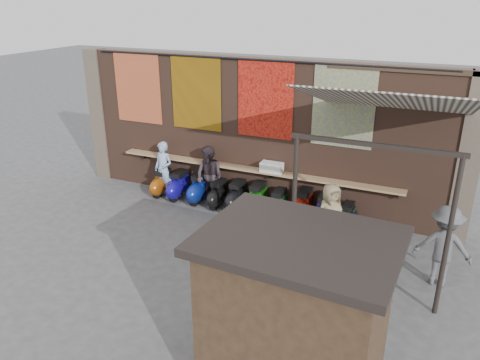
{
  "coord_description": "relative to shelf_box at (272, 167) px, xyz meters",
  "views": [
    {
      "loc": [
        4.46,
        -8.6,
        5.51
      ],
      "look_at": [
        0.16,
        1.2,
        1.23
      ],
      "focal_mm": 35.0,
      "sensor_mm": 36.0,
      "label": 1
    }
  ],
  "objects": [
    {
      "name": "market_stall",
      "position": [
        2.44,
        -5.72,
        -0.02
      ],
      "size": [
        2.38,
        1.84,
        2.47
      ],
      "primitive_type": "cube",
      "rotation": [
        0.0,
        0.0,
        -0.06
      ],
      "color": "black",
      "rests_on": "ground"
    },
    {
      "name": "scooter_stool_0",
      "position": [
        -3.29,
        -0.26,
        -0.88
      ],
      "size": [
        0.36,
        0.8,
        0.76
      ],
      "primitive_type": null,
      "color": "#93450D",
      "rests_on": "ground"
    },
    {
      "name": "scooter_stool_8",
      "position": [
        1.53,
        -0.31,
        -0.84
      ],
      "size": [
        0.39,
        0.87,
        0.83
      ],
      "primitive_type": null,
      "color": "#261856",
      "rests_on": "ground"
    },
    {
      "name": "tapestry_redgold",
      "position": [
        -4.19,
        0.18,
        1.74
      ],
      "size": [
        1.5,
        0.02,
        2.0
      ],
      "primitive_type": "cube",
      "color": "maroon",
      "rests_on": "brick_wall"
    },
    {
      "name": "pier_right",
      "position": [
        4.61,
        0.4,
        0.74
      ],
      "size": [
        0.5,
        0.5,
        4.0
      ],
      "primitive_type": "cube",
      "color": "#4C4238",
      "rests_on": "ground"
    },
    {
      "name": "stall_roof",
      "position": [
        2.44,
        -5.72,
        1.28
      ],
      "size": [
        2.67,
        2.11,
        0.12
      ],
      "primitive_type": "cube",
      "rotation": [
        0.0,
        0.0,
        -0.06
      ],
      "color": "black",
      "rests_on": "market_stall"
    },
    {
      "name": "tapestry_orange",
      "position": [
        -0.29,
        0.18,
        1.74
      ],
      "size": [
        1.5,
        0.02,
        2.0
      ],
      "primitive_type": "cube",
      "color": "red",
      "rests_on": "brick_wall"
    },
    {
      "name": "scooter_stool_9",
      "position": [
        2.13,
        -0.34,
        -0.9
      ],
      "size": [
        0.34,
        0.75,
        0.71
      ],
      "primitive_type": null,
      "color": "#1B6C44",
      "rests_on": "ground"
    },
    {
      "name": "shelf_box",
      "position": [
        0.0,
        0.0,
        0.0
      ],
      "size": [
        0.58,
        0.31,
        0.26
      ],
      "primitive_type": "cube",
      "color": "white",
      "rests_on": "eating_counter"
    },
    {
      "name": "shopper_tan",
      "position": [
        1.88,
        -1.22,
        -0.49
      ],
      "size": [
        0.87,
        0.89,
        1.54
      ],
      "primitive_type": "imported",
      "rotation": [
        0.0,
        0.0,
        0.82
      ],
      "color": "#907E5B",
      "rests_on": "ground"
    },
    {
      "name": "scooter_stool_6",
      "position": [
        0.32,
        -0.33,
        -0.88
      ],
      "size": [
        0.36,
        0.8,
        0.76
      ],
      "primitive_type": null,
      "color": "#0D4520",
      "rests_on": "ground"
    },
    {
      "name": "scooter_stool_4",
      "position": [
        -0.88,
        -0.32,
        -0.86
      ],
      "size": [
        0.38,
        0.84,
        0.8
      ],
      "primitive_type": null,
      "color": "black",
      "rests_on": "ground"
    },
    {
      "name": "stall_shelf",
      "position": [
        2.49,
        -4.83,
        -0.35
      ],
      "size": [
        1.9,
        0.21,
        0.06
      ],
      "primitive_type": "cube",
      "rotation": [
        0.0,
        0.0,
        -0.06
      ],
      "color": "#473321",
      "rests_on": "market_stall"
    },
    {
      "name": "tapestry_multi",
      "position": [
        1.71,
        0.18,
        1.74
      ],
      "size": [
        1.5,
        0.02,
        2.0
      ],
      "primitive_type": "cube",
      "color": "#26478E",
      "rests_on": "brick_wall"
    },
    {
      "name": "diner_left",
      "position": [
        -3.18,
        -0.3,
        -0.44
      ],
      "size": [
        0.66,
        0.49,
        1.64
      ],
      "primitive_type": "imported",
      "rotation": [
        0.0,
        0.0,
        -0.17
      ],
      "color": "#93AED6",
      "rests_on": "ground"
    },
    {
      "name": "awning_post_left",
      "position": [
        1.51,
        -2.9,
        0.29
      ],
      "size": [
        0.09,
        0.09,
        3.1
      ],
      "primitive_type": "cylinder",
      "color": "black",
      "rests_on": "ground"
    },
    {
      "name": "awning_header",
      "position": [
        2.91,
        -2.9,
        1.82
      ],
      "size": [
        3.0,
        0.08,
        0.08
      ],
      "primitive_type": "cube",
      "color": "black",
      "rests_on": "awning_post_left"
    },
    {
      "name": "awning_canvas",
      "position": [
        2.91,
        -1.4,
        2.29
      ],
      "size": [
        3.2,
        3.28,
        0.97
      ],
      "primitive_type": "cube",
      "rotation": [
        -0.28,
        0.0,
        0.0
      ],
      "color": "beige",
      "rests_on": "brick_wall"
    },
    {
      "name": "pier_left",
      "position": [
        -5.79,
        0.4,
        0.74
      ],
      "size": [
        0.5,
        0.5,
        4.0
      ],
      "primitive_type": "cube",
      "color": "#4C4238",
      "rests_on": "ground"
    },
    {
      "name": "scooter_stool_2",
      "position": [
        -2.05,
        -0.28,
        -0.85
      ],
      "size": [
        0.39,
        0.86,
        0.82
      ],
      "primitive_type": null,
      "color": "navy",
      "rests_on": "ground"
    },
    {
      "name": "shopper_grey",
      "position": [
        4.31,
        -1.86,
        -0.4
      ],
      "size": [
        1.12,
        0.66,
        1.72
      ],
      "primitive_type": "imported",
      "rotation": [
        0.0,
        0.0,
        3.12
      ],
      "color": "#515155",
      "rests_on": "ground"
    },
    {
      "name": "awning_ledger",
      "position": [
        2.91,
        0.19,
        2.69
      ],
      "size": [
        3.3,
        0.08,
        0.12
      ],
      "primitive_type": "cube",
      "color": "#33261C",
      "rests_on": "brick_wall"
    },
    {
      "name": "scooter_stool_5",
      "position": [
        -0.29,
        -0.31,
        -0.84
      ],
      "size": [
        0.39,
        0.88,
        0.83
      ],
      "primitive_type": null,
      "color": "#13610D",
      "rests_on": "ground"
    },
    {
      "name": "shopper_navy",
      "position": [
        2.66,
        -2.76,
        -0.42
      ],
      "size": [
        1.03,
        0.56,
        1.67
      ],
      "primitive_type": "imported",
      "rotation": [
        0.0,
        0.0,
        3.3
      ],
      "color": "black",
      "rests_on": "ground"
    },
    {
      "name": "awning_post_right",
      "position": [
        4.31,
        -2.9,
        0.29
      ],
      "size": [
        0.09,
        0.09,
        3.1
      ],
      "primitive_type": "cylinder",
      "color": "black",
      "rests_on": "ground"
    },
    {
      "name": "stall_sign",
      "position": [
        2.49,
        -4.83,
        0.54
      ],
      "size": [
        1.2,
        0.11,
        0.5
      ],
      "primitive_type": "cube",
      "rotation": [
        0.0,
        0.0,
        -0.06
      ],
      "color": "gold",
      "rests_on": "market_stall"
    },
    {
      "name": "eating_counter",
      "position": [
        -0.59,
        0.03,
        -0.16
      ],
      "size": [
        8.0,
        0.32,
        0.05
      ],
      "primitive_type": "cube",
      "color": "#9E7A51",
      "rests_on": "brick_wall"
    },
    {
      "name": "scooter_stool_7",
      "position": [
        0.97,
        -0.26,
        -0.83
      ],
      "size": [
        0.4,
        0.89,
        0.85
      ],
      "primitive_type": null,
      "color": "#AB1C0D",
      "rests_on": "ground"
    },
    {
      "name": "diner_right",
      "position": [
        -1.7,
        -0.3,
        -0.41
      ],
      "size": [
        0.95,
        0.82,
        1.69
      ],
      "primitive_type": "imported",
      "rotation": [
        0.0,
        0.0,
        -0.24
      ],
      "color": "#33282E",
      "rests_on": "ground"
    },
    {
      "name": "ground",
      "position": [
        -0.59,
        -2.3,
        -1.26
      ],
      "size": [
        70.0,
        70.0,
        0.0
      ],
      "primitive_type": "plane",
      "color": "#474749",
      "rests_on": "ground"
    },
    {
      "name": "hang_rail",
      "position": [
        -0.59,
        0.17,
        2.72
      ],
      "size": [
        9.5,
        0.06,
        0.06
      ],
      "primitive_type": "cylinder",
      "rotation": [
        0.0,
        1.57,
        0.0
      ],
      "color": "black",
      "rests_on": "brick_wall"
    },
    {
      "name": "tapestry_sun",
      "position": [
        -2.29,
        0.18,
        1.74
      ],
      "size": [
        1.5,
        0.02,
        2.0
      ],
      "primitive_type": "cube",
      "color": "#CB840B",
      "rests_on": "brick_wall"
    },
    {
      "name": "brick_wall",
      "position": [
        -0.59,
        0.4,
        0.74
      ],
      "size": [
        10.0,
        0.4,
        4.0
      ],
      "primitive_type": "cube",
      "color": "brown",
      "rests_on": "ground"
    },
    {
      "name": "scooter_stool_1",
      "position": [
        -2.71,
        -0.29,
        -0.86
      ],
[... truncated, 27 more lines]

